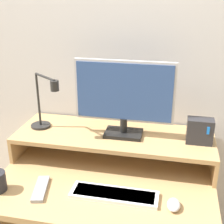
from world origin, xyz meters
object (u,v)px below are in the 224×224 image
object	(u,v)px
monitor	(124,96)
remote_control	(41,189)
desk_lamp	(45,107)
mouse	(174,205)
keyboard	(114,195)
router_dock	(200,131)

from	to	relation	value
monitor	remote_control	world-z (taller)	monitor
desk_lamp	mouse	xyz separation A→B (m)	(0.69, -0.32, -0.25)
monitor	keyboard	distance (m)	0.47
desk_lamp	remote_control	size ratio (longest dim) A/B	1.59
desk_lamp	keyboard	bearing A→B (deg)	-34.92
monitor	mouse	world-z (taller)	monitor
router_dock	mouse	distance (m)	0.40
desk_lamp	keyboard	size ratio (longest dim) A/B	0.79
monitor	mouse	xyz separation A→B (m)	(0.27, -0.35, -0.33)
desk_lamp	remote_control	xyz separation A→B (m)	(0.10, -0.33, -0.26)
keyboard	remote_control	distance (m)	0.33
keyboard	mouse	size ratio (longest dim) A/B	4.45
keyboard	mouse	distance (m)	0.26
mouse	remote_control	bearing A→B (deg)	-179.66
mouse	remote_control	world-z (taller)	mouse
monitor	desk_lamp	world-z (taller)	monitor
monitor	router_dock	world-z (taller)	monitor
desk_lamp	remote_control	distance (m)	0.43
mouse	remote_control	xyz separation A→B (m)	(-0.59, -0.00, -0.01)
mouse	monitor	bearing A→B (deg)	128.07
keyboard	remote_control	world-z (taller)	keyboard
monitor	keyboard	world-z (taller)	monitor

